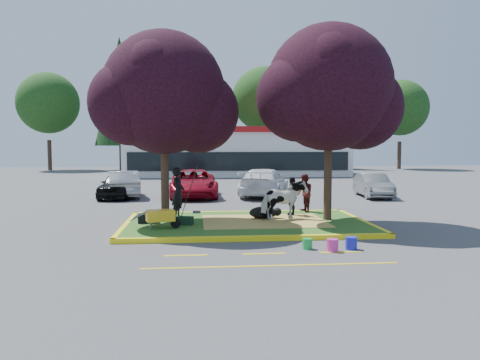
{
  "coord_description": "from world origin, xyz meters",
  "views": [
    {
      "loc": [
        -1.71,
        -15.87,
        2.77
      ],
      "look_at": [
        -0.18,
        0.5,
        1.55
      ],
      "focal_mm": 35.0,
      "sensor_mm": 36.0,
      "label": 1
    }
  ],
  "objects": [
    {
      "name": "fire_lane_stripe_a",
      "position": [
        -2.0,
        -4.2,
        0.0
      ],
      "size": [
        1.1,
        0.12,
        0.01
      ],
      "primitive_type": "cube",
      "color": "yellow",
      "rests_on": "ground"
    },
    {
      "name": "fire_lane_stripe_c",
      "position": [
        2.0,
        -4.2,
        0.0
      ],
      "size": [
        1.1,
        0.12,
        0.01
      ],
      "primitive_type": "cube",
      "color": "yellow",
      "rests_on": "ground"
    },
    {
      "name": "cow",
      "position": [
        1.32,
        0.19,
        0.85
      ],
      "size": [
        1.82,
        1.36,
        1.4
      ],
      "primitive_type": "imported",
      "rotation": [
        0.0,
        0.0,
        1.99
      ],
      "color": "white",
      "rests_on": "median_island"
    },
    {
      "name": "retail_building",
      "position": [
        2.0,
        27.98,
        2.25
      ],
      "size": [
        20.4,
        8.4,
        4.4
      ],
      "color": "silver",
      "rests_on": "ground"
    },
    {
      "name": "wheelbarrow",
      "position": [
        -2.85,
        -1.12,
        0.55
      ],
      "size": [
        1.56,
        0.71,
        0.59
      ],
      "rotation": [
        0.0,
        0.0,
        0.24
      ],
      "color": "black",
      "rests_on": "median_island"
    },
    {
      "name": "fire_lane_long",
      "position": [
        0.0,
        -5.4,
        0.0
      ],
      "size": [
        6.0,
        0.1,
        0.01
      ],
      "primitive_type": "cube",
      "color": "yellow",
      "rests_on": "ground"
    },
    {
      "name": "car_white",
      "position": [
        1.95,
        9.22,
        0.76
      ],
      "size": [
        3.66,
        5.61,
        1.51
      ],
      "primitive_type": "imported",
      "rotation": [
        0.0,
        0.0,
        2.82
      ],
      "color": "white",
      "rests_on": "ground"
    },
    {
      "name": "tree_purple_left",
      "position": [
        -2.78,
        0.38,
        4.36
      ],
      "size": [
        5.06,
        4.2,
        6.51
      ],
      "color": "black",
      "rests_on": "median_island"
    },
    {
      "name": "car_black",
      "position": [
        -5.74,
        9.12,
        0.69
      ],
      "size": [
        1.99,
        4.2,
        1.39
      ],
      "primitive_type": "imported",
      "rotation": [
        0.0,
        0.0,
        -0.09
      ],
      "color": "black",
      "rests_on": "ground"
    },
    {
      "name": "gear_bag_dark",
      "position": [
        -3.39,
        0.03,
        0.31
      ],
      "size": [
        0.65,
        0.42,
        0.31
      ],
      "primitive_type": "cube",
      "rotation": [
        0.0,
        0.0,
        0.14
      ],
      "color": "black",
      "rests_on": "median_island"
    },
    {
      "name": "calf",
      "position": [
        0.66,
        0.55,
        0.37
      ],
      "size": [
        1.17,
        0.92,
        0.44
      ],
      "primitive_type": "ellipsoid",
      "rotation": [
        0.0,
        0.0,
        -0.39
      ],
      "color": "black",
      "rests_on": "median_island"
    },
    {
      "name": "car_red",
      "position": [
        -1.86,
        9.2,
        0.74
      ],
      "size": [
        2.51,
        5.32,
        1.47
      ],
      "primitive_type": "imported",
      "rotation": [
        0.0,
        0.0,
        0.01
      ],
      "color": "maroon",
      "rests_on": "ground"
    },
    {
      "name": "visitor_b",
      "position": [
        1.84,
        1.23,
        0.87
      ],
      "size": [
        0.52,
        0.9,
        1.44
      ],
      "primitive_type": "imported",
      "rotation": [
        0.0,
        0.0,
        -1.77
      ],
      "color": "black",
      "rests_on": "median_island"
    },
    {
      "name": "car_silver",
      "position": [
        -5.6,
        9.49,
        0.71
      ],
      "size": [
        2.3,
        4.51,
        1.42
      ],
      "primitive_type": "imported",
      "rotation": [
        0.0,
        0.0,
        3.33
      ],
      "color": "#95989C",
      "rests_on": "ground"
    },
    {
      "name": "gear_bag_green",
      "position": [
        -2.09,
        -0.45,
        0.28
      ],
      "size": [
        0.56,
        0.43,
        0.27
      ],
      "primitive_type": "cube",
      "rotation": [
        0.0,
        0.0,
        -0.26
      ],
      "color": "black",
      "rests_on": "median_island"
    },
    {
      "name": "tree_purple_right",
      "position": [
        2.92,
        0.18,
        4.56
      ],
      "size": [
        5.3,
        4.4,
        6.82
      ],
      "color": "black",
      "rests_on": "median_island"
    },
    {
      "name": "curb_left",
      "position": [
        -4.08,
        0.0,
        0.07
      ],
      "size": [
        0.16,
        5.3,
        0.15
      ],
      "primitive_type": "cube",
      "color": "yellow",
      "rests_on": "ground"
    },
    {
      "name": "curb_near",
      "position": [
        0.0,
        -2.58,
        0.07
      ],
      "size": [
        8.3,
        0.16,
        0.15
      ],
      "primitive_type": "cube",
      "color": "yellow",
      "rests_on": "ground"
    },
    {
      "name": "bucket_green",
      "position": [
        1.23,
        -3.75,
        0.14
      ],
      "size": [
        0.29,
        0.29,
        0.29
      ],
      "primitive_type": "cylinder",
      "rotation": [
        0.0,
        0.0,
        0.11
      ],
      "color": "green",
      "rests_on": "ground"
    },
    {
      "name": "bucket_blue",
      "position": [
        2.39,
        -3.9,
        0.17
      ],
      "size": [
        0.34,
        0.34,
        0.33
      ],
      "primitive_type": "cylinder",
      "rotation": [
        0.0,
        0.0,
        0.08
      ],
      "color": "#181EC5",
      "rests_on": "ground"
    },
    {
      "name": "fire_lane_stripe_b",
      "position": [
        0.0,
        -4.2,
        0.0
      ],
      "size": [
        1.1,
        0.12,
        0.01
      ],
      "primitive_type": "cube",
      "color": "yellow",
      "rests_on": "ground"
    },
    {
      "name": "visitor_a",
      "position": [
        2.52,
        2.12,
        0.9
      ],
      "size": [
        0.67,
        0.8,
        1.49
      ],
      "primitive_type": "imported",
      "rotation": [
        0.0,
        0.0,
        -1.42
      ],
      "color": "#491516",
      "rests_on": "median_island"
    },
    {
      "name": "treeline",
      "position": [
        1.23,
        37.61,
        7.73
      ],
      "size": [
        46.58,
        7.8,
        14.63
      ],
      "color": "black",
      "rests_on": "ground"
    },
    {
      "name": "curb_right",
      "position": [
        4.08,
        0.0,
        0.07
      ],
      "size": [
        0.16,
        5.3,
        0.15
      ],
      "primitive_type": "cube",
      "color": "yellow",
      "rests_on": "ground"
    },
    {
      "name": "ground",
      "position": [
        0.0,
        0.0,
        0.0
      ],
      "size": [
        90.0,
        90.0,
        0.0
      ],
      "primitive_type": "plane",
      "color": "#424244",
      "rests_on": "ground"
    },
    {
      "name": "curb_far",
      "position": [
        0.0,
        2.58,
        0.07
      ],
      "size": [
        8.3,
        0.16,
        0.15
      ],
      "primitive_type": "cube",
      "color": "yellow",
      "rests_on": "ground"
    },
    {
      "name": "car_grey",
      "position": [
        7.69,
        8.23,
        0.63
      ],
      "size": [
        1.72,
        3.95,
        1.27
      ],
      "primitive_type": "imported",
      "rotation": [
        0.0,
        0.0,
        -0.1
      ],
      "color": "slate",
      "rests_on": "ground"
    },
    {
      "name": "straw_bedding",
      "position": [
        0.6,
        0.0,
        0.15
      ],
      "size": [
        4.2,
        3.0,
        0.01
      ],
      "primitive_type": "cube",
      "color": "tan",
      "rests_on": "median_island"
    },
    {
      "name": "bucket_pink",
      "position": [
        1.81,
        -4.09,
        0.16
      ],
      "size": [
        0.35,
        0.35,
        0.33
      ],
      "primitive_type": "cylinder",
      "rotation": [
        0.0,
        0.0,
        0.14
      ],
      "color": "#D02E93",
      "rests_on": "ground"
    },
    {
      "name": "median_island",
      "position": [
        0.0,
        0.0,
        0.07
      ],
      "size": [
        8.0,
        5.0,
        0.15
      ],
      "primitive_type": "cube",
      "color": "#26591C",
      "rests_on": "ground"
    },
    {
      "name": "handler",
      "position": [
        -2.37,
        0.89,
        1.07
      ],
      "size": [
        0.55,
        0.74,
        1.84
      ],
      "primitive_type": "imported",
      "rotation": [
        0.0,
        0.0,
        1.4
      ],
      "color": "black",
      "rests_on": "median_island"
    }
  ]
}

